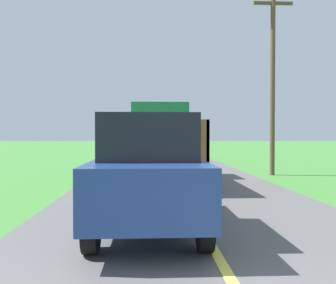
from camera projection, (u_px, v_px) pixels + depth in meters
banana_truck_near at (160, 141)px, 12.98m from camera, size 2.38×5.82×2.80m
banana_truck_far at (158, 138)px, 26.00m from camera, size 2.38×5.81×2.80m
utility_pole_roadside at (273, 79)px, 15.24m from camera, size 1.64×0.20×7.56m
following_car at (149, 171)px, 6.17m from camera, size 1.74×4.10×1.92m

